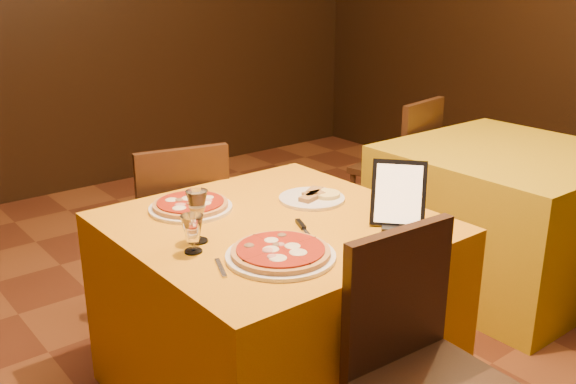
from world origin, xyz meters
TOP-DOWN VIEW (x-y plane):
  - wall_back at (0.00, 3.50)m, footprint 6.00×0.01m
  - main_table at (-0.11, 0.45)m, footprint 1.10×1.10m
  - side_table at (1.48, 0.48)m, footprint 1.10×1.10m
  - chair_main_far at (-0.11, 1.24)m, footprint 0.46×0.46m
  - chair_side_far at (1.48, 1.29)m, footprint 0.49×0.49m
  - pizza_near at (-0.30, 0.17)m, footprint 0.36×0.36m
  - pizza_far at (-0.30, 0.75)m, footprint 0.33×0.33m
  - cutlet_dish at (0.15, 0.53)m, footprint 0.27×0.27m
  - wine_glass at (-0.44, 0.46)m, footprint 0.09×0.09m
  - water_glass at (-0.50, 0.39)m, footprint 0.08×0.08m
  - tablet at (0.22, 0.14)m, footprint 0.20×0.21m
  - knife at (-0.10, 0.27)m, footprint 0.09×0.18m
  - fork_near at (-0.49, 0.23)m, footprint 0.07×0.13m
  - fork_far at (-0.17, 0.84)m, footprint 0.04×0.18m

SIDE VIEW (x-z plane):
  - main_table at x=-0.11m, z-range 0.00..0.75m
  - side_table at x=1.48m, z-range 0.00..0.75m
  - chair_main_far at x=-0.11m, z-range 0.00..0.91m
  - chair_side_far at x=1.48m, z-range 0.00..0.91m
  - knife at x=-0.10m, z-range 0.75..0.76m
  - fork_near at x=-0.49m, z-range 0.75..0.76m
  - fork_far at x=-0.17m, z-range 0.75..0.76m
  - cutlet_dish at x=0.15m, z-range 0.75..0.78m
  - pizza_near at x=-0.30m, z-range 0.75..0.78m
  - pizza_far at x=-0.30m, z-range 0.75..0.78m
  - water_glass at x=-0.50m, z-range 0.75..0.88m
  - wine_glass at x=-0.44m, z-range 0.75..0.94m
  - tablet at x=0.22m, z-range 0.75..0.99m
  - wall_back at x=0.00m, z-range 0.00..2.80m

